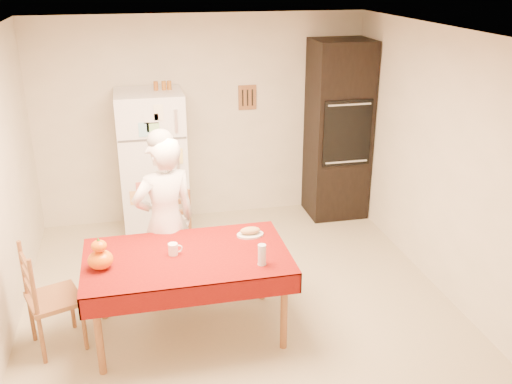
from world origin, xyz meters
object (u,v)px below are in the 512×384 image
object	(u,v)px
dining_table	(187,262)
pumpkin_lower	(101,260)
bread_plate	(250,235)
chair_far	(177,238)
oven_cabinet	(338,130)
refrigerator	(153,164)
seated_woman	(165,222)
wine_glass	(262,255)
coffee_mug	(173,249)
chair_left	(45,295)

from	to	relation	value
dining_table	pumpkin_lower	distance (m)	0.71
bread_plate	chair_far	bearing A→B (deg)	134.51
oven_cabinet	refrigerator	bearing A→B (deg)	-178.82
seated_woman	refrigerator	bearing A→B (deg)	-106.55
seated_woman	wine_glass	xyz separation A→B (m)	(0.70, -0.86, 0.03)
chair_far	bread_plate	distance (m)	0.91
dining_table	wine_glass	distance (m)	0.66
coffee_mug	pumpkin_lower	size ratio (longest dim) A/B	0.49
chair_left	chair_far	bearing A→B (deg)	-74.16
bread_plate	seated_woman	bearing A→B (deg)	155.58
refrigerator	oven_cabinet	distance (m)	2.29
dining_table	chair_left	size ratio (longest dim) A/B	1.79
dining_table	bread_plate	xyz separation A→B (m)	(0.59, 0.24, 0.08)
chair_left	coffee_mug	distance (m)	1.10
coffee_mug	bread_plate	xyz separation A→B (m)	(0.70, 0.21, -0.04)
oven_cabinet	chair_far	size ratio (longest dim) A/B	2.32
dining_table	pumpkin_lower	size ratio (longest dim) A/B	8.40
oven_cabinet	wine_glass	bearing A→B (deg)	-122.00
chair_left	bread_plate	xyz separation A→B (m)	(1.75, 0.20, 0.26)
dining_table	bread_plate	size ratio (longest dim) A/B	7.08
chair_far	wine_glass	size ratio (longest dim) A/B	5.40
chair_far	seated_woman	distance (m)	0.44
coffee_mug	pumpkin_lower	xyz separation A→B (m)	(-0.58, -0.10, 0.03)
chair_left	bread_plate	bearing A→B (deg)	-103.26
seated_woman	coffee_mug	xyz separation A→B (m)	(0.02, -0.54, -0.01)
dining_table	coffee_mug	bearing A→B (deg)	162.00
oven_cabinet	wine_glass	world-z (taller)	oven_cabinet
chair_far	chair_left	size ratio (longest dim) A/B	1.00
seated_woman	chair_left	bearing A→B (deg)	9.62
seated_woman	coffee_mug	distance (m)	0.54
pumpkin_lower	refrigerator	bearing A→B (deg)	76.37
coffee_mug	pumpkin_lower	distance (m)	0.59
coffee_mug	chair_far	bearing A→B (deg)	83.71
wine_glass	bread_plate	xyz separation A→B (m)	(0.02, 0.53, -0.08)
refrigerator	bread_plate	size ratio (longest dim) A/B	7.08
oven_cabinet	chair_left	bearing A→B (deg)	-146.84
pumpkin_lower	wine_glass	size ratio (longest dim) A/B	1.15
refrigerator	pumpkin_lower	xyz separation A→B (m)	(-0.54, -2.22, -0.01)
pumpkin_lower	wine_glass	bearing A→B (deg)	-10.03
dining_table	oven_cabinet	bearing A→B (deg)	45.89
oven_cabinet	dining_table	world-z (taller)	oven_cabinet
chair_far	coffee_mug	xyz separation A→B (m)	(-0.09, -0.83, 0.30)
dining_table	wine_glass	xyz separation A→B (m)	(0.58, -0.29, 0.16)
oven_cabinet	dining_table	size ratio (longest dim) A/B	1.29
dining_table	seated_woman	distance (m)	0.60
seated_woman	dining_table	bearing A→B (deg)	85.43
oven_cabinet	wine_glass	xyz separation A→B (m)	(-1.55, -2.49, -0.25)
refrigerator	seated_woman	size ratio (longest dim) A/B	1.04
wine_glass	bread_plate	world-z (taller)	wine_glass
coffee_mug	bread_plate	size ratio (longest dim) A/B	0.42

